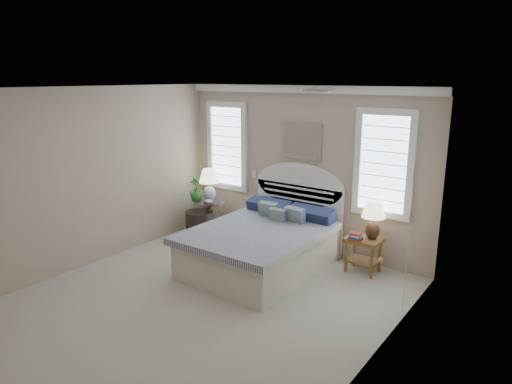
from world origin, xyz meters
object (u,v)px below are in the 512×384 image
object	(u,v)px
side_table_left	(209,214)
lamp_left	(209,181)
floor_pot	(199,223)
nightstand_right	(363,247)
bed	(265,242)
lamp_right	(373,216)

from	to	relation	value
side_table_left	lamp_left	bearing A→B (deg)	118.99
floor_pot	lamp_left	xyz separation A→B (m)	(0.10, 0.19, 0.77)
side_table_left	nightstand_right	size ratio (longest dim) A/B	1.19
floor_pot	side_table_left	bearing A→B (deg)	49.02
side_table_left	lamp_left	distance (m)	0.61
bed	floor_pot	distance (m)	1.84
bed	side_table_left	xyz separation A→B (m)	(-1.65, 0.59, 0.00)
side_table_left	nightstand_right	distance (m)	2.95
bed	side_table_left	size ratio (longest dim) A/B	3.61
bed	floor_pot	world-z (taller)	bed
lamp_left	lamp_right	world-z (taller)	lamp_left
side_table_left	lamp_right	size ratio (longest dim) A/B	1.11
side_table_left	floor_pot	bearing A→B (deg)	-130.98
nightstand_right	side_table_left	bearing A→B (deg)	-178.06
bed	lamp_right	world-z (taller)	bed
floor_pot	lamp_left	distance (m)	0.79
side_table_left	nightstand_right	world-z (taller)	side_table_left
nightstand_right	floor_pot	xyz separation A→B (m)	(-3.07, -0.24, -0.16)
side_table_left	nightstand_right	xyz separation A→B (m)	(2.95, 0.10, -0.00)
bed	floor_pot	xyz separation A→B (m)	(-1.77, 0.45, -0.16)
lamp_left	floor_pot	bearing A→B (deg)	-117.30
bed	nightstand_right	bearing A→B (deg)	28.03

